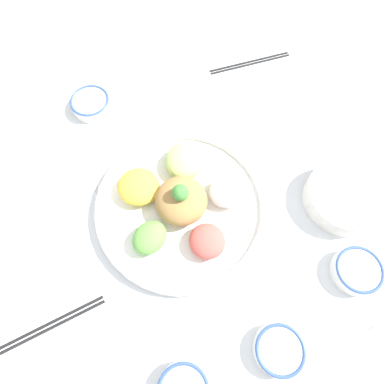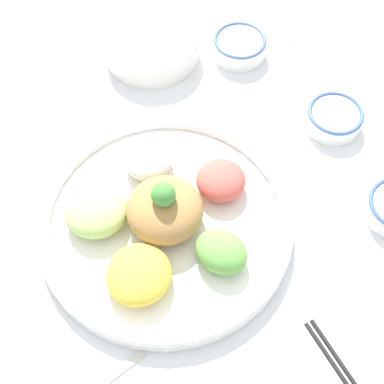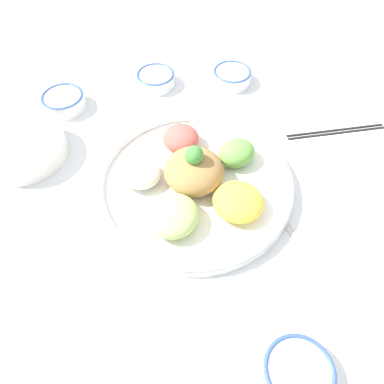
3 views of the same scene
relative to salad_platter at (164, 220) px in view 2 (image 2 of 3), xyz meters
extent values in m
plane|color=white|center=(-0.01, 0.03, -0.03)|extent=(2.40, 2.40, 0.00)
cylinder|color=white|center=(0.00, 0.00, -0.02)|extent=(0.41, 0.41, 0.02)
torus|color=white|center=(0.00, 0.00, 0.00)|extent=(0.41, 0.41, 0.02)
ellipsoid|color=yellow|center=(0.04, 0.10, 0.02)|extent=(0.12, 0.13, 0.05)
ellipsoid|color=#6BAD4C|center=(-0.09, 0.07, 0.02)|extent=(0.11, 0.10, 0.05)
ellipsoid|color=#E55B51|center=(-0.09, -0.06, 0.02)|extent=(0.11, 0.11, 0.05)
ellipsoid|color=white|center=(0.03, -0.11, 0.01)|extent=(0.10, 0.10, 0.04)
ellipsoid|color=#B7DB7A|center=(0.10, -0.01, 0.02)|extent=(0.10, 0.10, 0.05)
ellipsoid|color=#AD7F47|center=(0.00, 0.00, 0.03)|extent=(0.12, 0.12, 0.07)
sphere|color=#478E3D|center=(0.00, 0.00, 0.07)|extent=(0.04, 0.04, 0.04)
cylinder|color=white|center=(-0.31, -0.20, -0.01)|extent=(0.10, 0.10, 0.03)
torus|color=#38569E|center=(-0.31, -0.20, 0.01)|extent=(0.10, 0.10, 0.01)
cylinder|color=white|center=(-0.31, -0.20, 0.00)|extent=(0.08, 0.08, 0.00)
cylinder|color=white|center=(-0.15, -0.39, -0.01)|extent=(0.10, 0.10, 0.04)
torus|color=#38569E|center=(-0.15, -0.39, 0.01)|extent=(0.10, 0.10, 0.01)
cylinder|color=#5B3319|center=(-0.15, -0.39, 0.01)|extent=(0.08, 0.08, 0.00)
cylinder|color=silver|center=(0.02, -0.39, 0.00)|extent=(0.19, 0.19, 0.05)
ellipsoid|color=tan|center=(0.02, -0.39, 0.02)|extent=(0.16, 0.16, 0.02)
cube|color=beige|center=(0.06, 0.22, -0.02)|extent=(0.08, 0.06, 0.01)
cube|color=beige|center=(-0.24, -0.44, -0.02)|extent=(0.06, 0.08, 0.01)
ellipsoid|color=beige|center=(-0.29, -0.38, -0.02)|extent=(0.06, 0.06, 0.01)
camera|label=1|loc=(-0.27, -0.03, 0.70)|focal=30.00mm
camera|label=2|loc=(-0.03, 0.40, 0.74)|focal=50.00mm
camera|label=3|loc=(0.46, 0.14, 0.59)|focal=35.00mm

